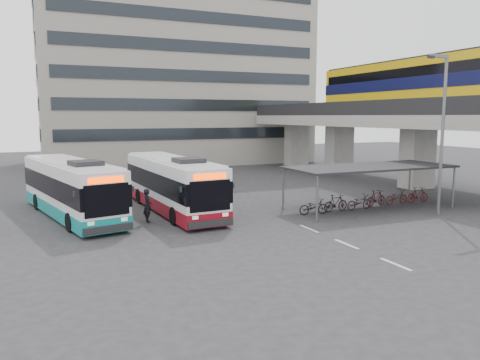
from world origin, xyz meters
name	(u,v)px	position (x,y,z in m)	size (l,w,h in m)	color
ground	(263,234)	(0.00, 0.00, 0.00)	(120.00, 120.00, 0.00)	#28282B
viaduct	(399,106)	(17.00, 10.16, 6.23)	(8.00, 32.00, 9.68)	gray
bike_shelter	(369,184)	(8.47, 3.00, 1.44)	(10.00, 4.00, 2.54)	#595B60
office_block	(174,56)	(6.00, 36.00, 12.50)	(30.00, 15.00, 25.00)	gray
road_markings	(346,244)	(2.50, -3.00, 0.01)	(0.15, 7.60, 0.01)	beige
bus_main	(172,185)	(-2.40, 7.00, 1.52)	(3.08, 11.23, 3.28)	white
bus_teal	(71,189)	(-7.86, 7.68, 1.52)	(4.70, 11.33, 3.27)	white
pedestrian	(148,206)	(-4.38, 4.55, 0.88)	(0.64, 0.42, 1.75)	black
lamp_post	(442,125)	(10.73, -0.04, 4.95)	(1.53, 0.32, 8.69)	#595B60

